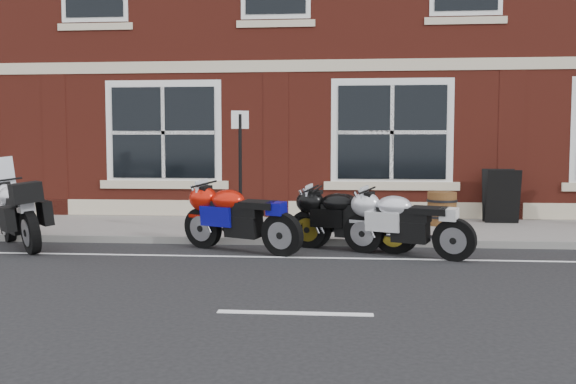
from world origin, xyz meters
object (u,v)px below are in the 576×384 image
object	(u,v)px
moto_touring_silver	(19,211)
moto_sport_silver	(406,221)
moto_sport_black	(348,217)
a_board_sign	(501,196)
moto_sport_red	(240,216)
moto_naked_black	(353,217)
parking_sign	(240,164)
barrel_planter	(442,209)

from	to	relation	value
moto_touring_silver	moto_sport_silver	world-z (taller)	moto_touring_silver
moto_sport_black	moto_sport_silver	world-z (taller)	moto_sport_silver
moto_touring_silver	a_board_sign	world-z (taller)	moto_touring_silver
moto_sport_red	moto_naked_black	distance (m)	1.84
moto_sport_black	a_board_sign	bearing A→B (deg)	-29.01
moto_sport_silver	moto_naked_black	distance (m)	0.96
moto_sport_red	moto_sport_silver	bearing A→B (deg)	-67.93
moto_sport_silver	parking_sign	size ratio (longest dim) A/B	0.89
moto_naked_black	a_board_sign	xyz separation A→B (m)	(3.03, 2.89, 0.14)
moto_touring_silver	moto_sport_black	bearing A→B (deg)	-39.36
parking_sign	moto_touring_silver	bearing A→B (deg)	167.90
moto_sport_silver	barrel_planter	size ratio (longest dim) A/B	2.94
a_board_sign	parking_sign	bearing A→B (deg)	-151.43
moto_sport_black	moto_naked_black	world-z (taller)	moto_sport_black
moto_sport_red	moto_naked_black	world-z (taller)	moto_sport_red
barrel_planter	parking_sign	size ratio (longest dim) A/B	0.30
moto_sport_silver	parking_sign	distance (m)	3.06
moto_sport_black	moto_naked_black	distance (m)	0.10
moto_naked_black	moto_touring_silver	bearing A→B (deg)	104.42
moto_sport_red	parking_sign	xyz separation A→B (m)	(-0.13, 0.89, 0.80)
moto_sport_red	a_board_sign	distance (m)	5.82
moto_touring_silver	a_board_sign	size ratio (longest dim) A/B	1.65
moto_naked_black	a_board_sign	distance (m)	4.19
moto_sport_black	moto_sport_silver	xyz separation A→B (m)	(0.88, -0.49, 0.00)
moto_sport_silver	a_board_sign	distance (m)	4.10
a_board_sign	barrel_planter	bearing A→B (deg)	-154.33
barrel_planter	a_board_sign	bearing A→B (deg)	22.40
moto_touring_silver	moto_sport_black	size ratio (longest dim) A/B	0.90
moto_touring_silver	moto_sport_black	xyz separation A→B (m)	(5.49, 0.14, -0.07)
moto_sport_black	parking_sign	size ratio (longest dim) A/B	0.93
barrel_planter	moto_sport_silver	bearing A→B (deg)	-108.59
moto_sport_black	parking_sign	distance (m)	2.13
a_board_sign	moto_touring_silver	bearing A→B (deg)	-156.99
moto_sport_silver	barrel_planter	xyz separation A→B (m)	(0.98, 2.91, -0.09)
moto_sport_silver	moto_naked_black	bearing A→B (deg)	81.21
moto_sport_silver	moto_naked_black	xyz separation A→B (m)	(-0.80, 0.54, -0.01)
parking_sign	moto_sport_silver	bearing A→B (deg)	-45.11
moto_sport_red	moto_sport_black	xyz separation A→B (m)	(1.73, 0.29, -0.04)
moto_sport_red	barrel_planter	size ratio (longest dim) A/B	3.12
a_board_sign	parking_sign	distance (m)	5.55
moto_naked_black	barrel_planter	xyz separation A→B (m)	(1.78, 2.38, -0.08)
moto_touring_silver	a_board_sign	bearing A→B (deg)	-21.11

